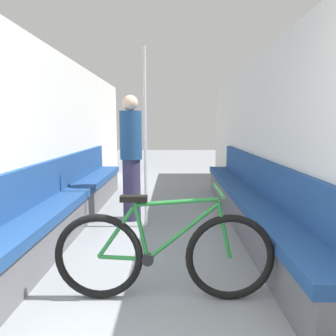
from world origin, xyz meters
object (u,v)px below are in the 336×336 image
at_px(bench_seat_row_right, 249,204).
at_px(grab_pole_near, 145,142).
at_px(bicycle, 164,255).
at_px(bench_seat_row_left, 71,203).
at_px(passenger_standing, 131,157).

relative_size(bench_seat_row_right, grab_pole_near, 2.01).
xyz_separation_m(bicycle, grab_pole_near, (-0.28, 1.65, 0.75)).
distance_m(bench_seat_row_left, passenger_standing, 1.01).
bearing_deg(bicycle, bench_seat_row_right, 56.45).
bearing_deg(grab_pole_near, bicycle, -80.26).
bearing_deg(bench_seat_row_left, bicycle, -52.34).
xyz_separation_m(bicycle, passenger_standing, (-0.51, 1.95, 0.54)).
height_order(bench_seat_row_right, grab_pole_near, grab_pole_near).
bearing_deg(passenger_standing, grab_pole_near, -0.10).
relative_size(bench_seat_row_left, grab_pole_near, 2.01).
bearing_deg(bench_seat_row_right, bicycle, -122.56).
relative_size(bicycle, grab_pole_near, 0.73).
relative_size(bench_seat_row_left, passenger_standing, 2.65).
distance_m(grab_pole_near, passenger_standing, 0.43).
distance_m(bench_seat_row_right, passenger_standing, 1.69).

